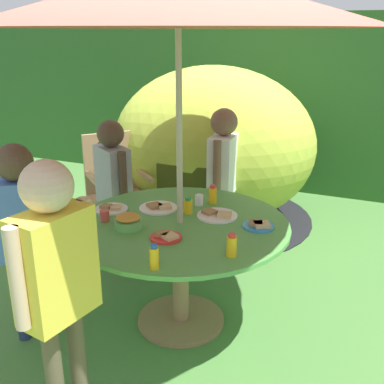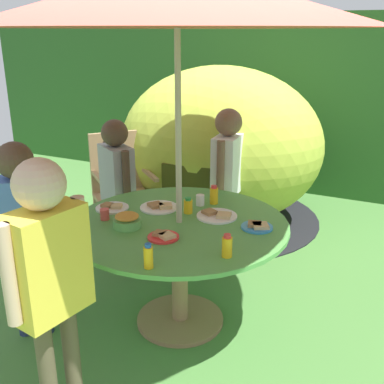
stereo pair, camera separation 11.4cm
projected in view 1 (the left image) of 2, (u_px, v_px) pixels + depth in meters
name	position (u px, v px, depth m)	size (l,w,h in m)	color
ground_plane	(181.00, 322.00, 3.08)	(10.00, 10.00, 0.02)	#477A38
hedge_backdrop	(294.00, 102.00, 5.58)	(9.00, 0.70, 2.03)	#285623
garden_table	(180.00, 246.00, 2.89)	(1.35, 1.35, 0.72)	#93704C
wooden_chair	(116.00, 185.00, 4.07)	(0.69, 0.68, 0.99)	tan
dome_tent	(213.00, 146.00, 4.56)	(2.25, 2.25, 1.53)	#B2C63F
child_in_white_shirt	(223.00, 165.00, 3.72)	(0.22, 0.43, 1.27)	#3F3F47
child_in_grey_shirt	(113.00, 176.00, 3.55)	(0.36, 0.31, 1.21)	brown
child_in_blue_shirt	(22.00, 220.00, 2.66)	(0.37, 0.33, 1.25)	navy
child_in_yellow_shirt	(55.00, 266.00, 2.02)	(0.25, 0.45, 1.34)	brown
snack_bowl	(128.00, 221.00, 2.74)	(0.17, 0.17, 0.09)	#66B259
plate_near_left	(166.00, 237.00, 2.61)	(0.18, 0.18, 0.03)	red
plate_back_edge	(217.00, 215.00, 2.92)	(0.26, 0.26, 0.03)	white
plate_far_right	(111.00, 209.00, 3.03)	(0.22, 0.22, 0.03)	white
plate_center_back	(159.00, 207.00, 3.05)	(0.25, 0.25, 0.03)	white
plate_mid_left	(258.00, 225.00, 2.76)	(0.19, 0.19, 0.03)	#338CD8
juice_bottle_near_right	(154.00, 257.00, 2.27)	(0.05, 0.05, 0.13)	yellow
juice_bottle_far_left	(213.00, 195.00, 3.13)	(0.06, 0.06, 0.13)	yellow
juice_bottle_center_front	(188.00, 206.00, 2.96)	(0.06, 0.06, 0.11)	yellow
juice_bottle_mid_right	(232.00, 246.00, 2.39)	(0.05, 0.05, 0.13)	yellow
cup_near	(199.00, 200.00, 3.10)	(0.06, 0.06, 0.07)	white
cup_far	(105.00, 216.00, 2.85)	(0.06, 0.06, 0.07)	#E04C47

